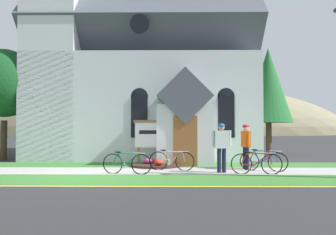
{
  "coord_description": "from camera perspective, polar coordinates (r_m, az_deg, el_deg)",
  "views": [
    {
      "loc": [
        2.76,
        -11.43,
        1.63
      ],
      "look_at": [
        2.6,
        2.28,
        2.01
      ],
      "focal_mm": 36.99,
      "sensor_mm": 36.0,
      "label": 1
    }
  ],
  "objects": [
    {
      "name": "cyclist_in_blue_jersey",
      "position": [
        12.55,
        8.81,
        -4.25
      ],
      "size": [
        0.69,
        0.3,
        1.76
      ],
      "color": "#191E38",
      "rests_on": "ground"
    },
    {
      "name": "grass_verge",
      "position": [
        11.01,
        -7.36,
        -10.08
      ],
      "size": [
        32.0,
        2.14,
        0.01
      ],
      "primitive_type": "cube",
      "color": "#38722D",
      "rests_on": "ground"
    },
    {
      "name": "church_lawn",
      "position": [
        15.11,
        -5.14,
        -7.77
      ],
      "size": [
        24.0,
        2.07,
        0.01
      ],
      "primitive_type": "cube",
      "color": "#38722D",
      "rests_on": "ground"
    },
    {
      "name": "yard_deciduous_tree",
      "position": [
        19.16,
        -25.34,
        5.09
      ],
      "size": [
        3.28,
        3.28,
        5.52
      ],
      "color": "#3D2D1E",
      "rests_on": "ground"
    },
    {
      "name": "ground",
      "position": [
        15.76,
        -9.49,
        -7.51
      ],
      "size": [
        140.0,
        140.0,
        0.0
      ],
      "primitive_type": "plane",
      "color": "#2B2B2D"
    },
    {
      "name": "sidewalk_slab",
      "position": [
        13.07,
        -6.06,
        -8.73
      ],
      "size": [
        32.0,
        2.05,
        0.01
      ],
      "primitive_type": "cube",
      "color": "#A8A59E",
      "rests_on": "ground"
    },
    {
      "name": "curb_paint_stripe",
      "position": [
        9.82,
        -8.37,
        -11.12
      ],
      "size": [
        28.0,
        0.16,
        0.01
      ],
      "primitive_type": "cube",
      "color": "yellow",
      "rests_on": "ground"
    },
    {
      "name": "bicycle_black",
      "position": [
        13.42,
        15.42,
        -6.9
      ],
      "size": [
        1.65,
        0.67,
        0.82
      ],
      "color": "black",
      "rests_on": "ground"
    },
    {
      "name": "church_sign",
      "position": [
        14.77,
        -1.9,
        -2.97
      ],
      "size": [
        1.98,
        0.25,
        1.93
      ],
      "color": "#7F6047",
      "rests_on": "ground"
    },
    {
      "name": "roadside_conifer",
      "position": [
        22.0,
        16.21,
        5.11
      ],
      "size": [
        2.86,
        2.86,
        6.48
      ],
      "color": "#4C3823",
      "rests_on": "ground"
    },
    {
      "name": "bicycle_green",
      "position": [
        12.46,
        14.34,
        -7.33
      ],
      "size": [
        1.76,
        0.21,
        0.8
      ],
      "color": "black",
      "rests_on": "ground"
    },
    {
      "name": "church_building",
      "position": [
        20.82,
        -4.46,
        7.59
      ],
      "size": [
        11.98,
        11.46,
        14.19
      ],
      "color": "silver",
      "rests_on": "ground"
    },
    {
      "name": "distant_hill",
      "position": [
        79.98,
        -8.06,
        -2.75
      ],
      "size": [
        103.7,
        40.06,
        24.94
      ],
      "primitive_type": "ellipsoid",
      "color": "#847A5B",
      "rests_on": "ground"
    },
    {
      "name": "flower_bed",
      "position": [
        14.49,
        -1.91,
        -7.71
      ],
      "size": [
        2.13,
        2.13,
        0.34
      ],
      "color": "#382319",
      "rests_on": "ground"
    },
    {
      "name": "bicycle_orange",
      "position": [
        13.13,
        0.55,
        -7.1
      ],
      "size": [
        1.72,
        0.34,
        0.8
      ],
      "color": "black",
      "rests_on": "ground"
    },
    {
      "name": "cyclist_in_green_jersey",
      "position": [
        13.81,
        12.71,
        -4.07
      ],
      "size": [
        0.32,
        0.74,
        1.73
      ],
      "color": "#191E38",
      "rests_on": "ground"
    },
    {
      "name": "bicycle_silver",
      "position": [
        12.19,
        -6.82,
        -7.5
      ],
      "size": [
        1.74,
        0.36,
        0.8
      ],
      "color": "black",
      "rests_on": "ground"
    }
  ]
}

